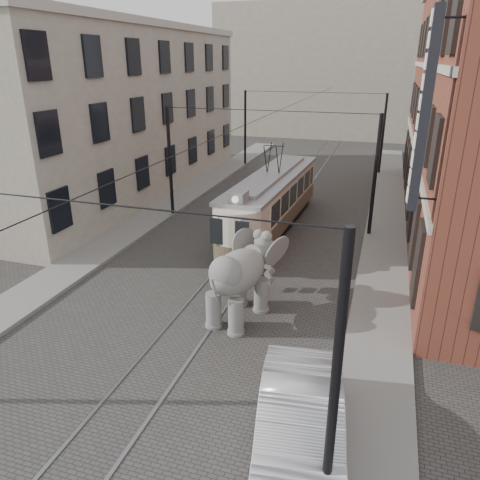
% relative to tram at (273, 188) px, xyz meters
% --- Properties ---
extents(ground, '(120.00, 120.00, 0.00)m').
position_rel_tram_xyz_m(ground, '(-0.29, -5.57, -2.19)').
color(ground, '#3D3B39').
extents(tram_rails, '(1.54, 80.00, 0.02)m').
position_rel_tram_xyz_m(tram_rails, '(-0.29, -5.57, -2.17)').
color(tram_rails, slate).
rests_on(tram_rails, ground).
extents(sidewalk_right, '(2.00, 60.00, 0.15)m').
position_rel_tram_xyz_m(sidewalk_right, '(5.71, -5.57, -2.11)').
color(sidewalk_right, slate).
rests_on(sidewalk_right, ground).
extents(sidewalk_left, '(2.00, 60.00, 0.15)m').
position_rel_tram_xyz_m(sidewalk_left, '(-6.79, -5.57, -2.11)').
color(sidewalk_left, slate).
rests_on(sidewalk_left, ground).
extents(stucco_building, '(7.00, 24.00, 10.00)m').
position_rel_tram_xyz_m(stucco_building, '(-11.29, 4.43, 2.81)').
color(stucco_building, gray).
rests_on(stucco_building, ground).
extents(distant_block, '(28.00, 10.00, 14.00)m').
position_rel_tram_xyz_m(distant_block, '(-0.29, 34.43, 4.81)').
color(distant_block, gray).
rests_on(distant_block, ground).
extents(catenary, '(11.00, 30.20, 6.00)m').
position_rel_tram_xyz_m(catenary, '(-0.49, -0.57, 0.81)').
color(catenary, black).
rests_on(catenary, ground).
extents(tram, '(2.79, 11.11, 4.37)m').
position_rel_tram_xyz_m(tram, '(0.00, 0.00, 0.00)').
color(tram, beige).
rests_on(tram, ground).
extents(elephant, '(3.35, 4.84, 2.70)m').
position_rel_tram_xyz_m(elephant, '(1.07, -9.05, -0.84)').
color(elephant, slate).
rests_on(elephant, ground).
extents(parked_car, '(2.65, 5.42, 1.71)m').
position_rel_tram_xyz_m(parked_car, '(4.19, -14.39, -1.33)').
color(parked_car, '#A5A5AA').
rests_on(parked_car, ground).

